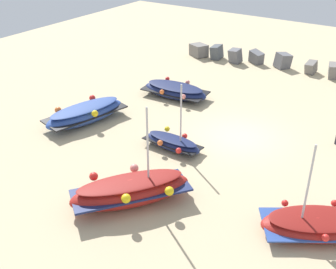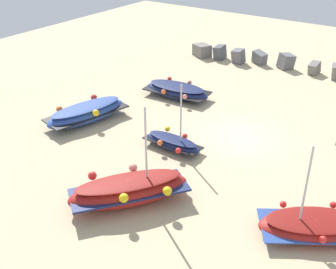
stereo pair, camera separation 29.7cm
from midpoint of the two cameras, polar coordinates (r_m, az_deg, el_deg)
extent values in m
plane|color=#C6B289|center=(21.99, 9.33, -0.29)|extent=(51.92, 51.92, 0.00)
ellipsoid|color=maroon|center=(16.85, -5.57, -7.70)|extent=(4.32, 4.92, 1.18)
cube|color=navy|center=(16.82, -5.58, -7.55)|extent=(4.20, 4.76, 0.21)
ellipsoid|color=maroon|center=(16.59, -5.65, -6.46)|extent=(3.76, 4.29, 0.28)
cylinder|color=#B7B7BC|center=(15.89, -3.33, -1.23)|extent=(0.08, 0.08, 3.03)
sphere|color=yellow|center=(16.13, -0.35, -7.70)|extent=(0.36, 0.36, 0.36)
sphere|color=#EA7F75|center=(17.50, -5.09, -4.57)|extent=(0.36, 0.36, 0.36)
sphere|color=yellow|center=(15.73, -6.26, -8.63)|extent=(0.36, 0.36, 0.36)
sphere|color=red|center=(17.27, -10.55, -5.62)|extent=(0.36, 0.36, 0.36)
ellipsoid|color=maroon|center=(16.30, 18.93, -11.58)|extent=(4.27, 3.60, 0.83)
cube|color=#2D4C9E|center=(16.28, 18.95, -11.48)|extent=(4.15, 3.53, 0.17)
ellipsoid|color=maroon|center=(16.11, 19.10, -10.74)|extent=(3.74, 3.14, 0.21)
cylinder|color=#B7B7BC|center=(15.05, 18.02, -6.26)|extent=(0.08, 0.08, 2.98)
sphere|color=red|center=(16.57, 15.08, -8.98)|extent=(0.26, 0.26, 0.26)
sphere|color=red|center=(15.48, 20.06, -13.05)|extent=(0.26, 0.26, 0.26)
sphere|color=red|center=(17.12, 21.18, -8.69)|extent=(0.26, 0.26, 0.26)
ellipsoid|color=navy|center=(26.19, 0.64, 5.90)|extent=(4.31, 1.94, 0.83)
cube|color=black|center=(26.18, 0.64, 5.98)|extent=(4.15, 1.98, 0.12)
ellipsoid|color=#151E45|center=(26.07, 0.64, 6.56)|extent=(3.80, 1.69, 0.17)
sphere|color=red|center=(27.38, -0.39, 7.56)|extent=(0.28, 0.28, 0.28)
sphere|color=orange|center=(25.52, -1.16, 5.80)|extent=(0.28, 0.28, 0.28)
sphere|color=#EA7F75|center=(26.68, 2.37, 7.10)|extent=(0.28, 0.28, 0.28)
sphere|color=#EA7F75|center=(24.84, 1.76, 5.16)|extent=(0.28, 0.28, 0.28)
ellipsoid|color=navy|center=(20.48, 0.21, -1.21)|extent=(3.09, 1.25, 0.67)
cube|color=black|center=(20.47, 0.21, -1.13)|extent=(2.97, 1.25, 0.13)
ellipsoid|color=#151E45|center=(20.36, 0.21, -0.59)|extent=(2.72, 1.07, 0.16)
cylinder|color=#B7B7BC|center=(19.44, 1.33, 2.86)|extent=(0.08, 0.08, 2.88)
sphere|color=red|center=(19.52, 1.01, -2.21)|extent=(0.27, 0.27, 0.27)
sphere|color=red|center=(20.73, 1.88, -0.22)|extent=(0.27, 0.27, 0.27)
sphere|color=orange|center=(20.03, -1.51, -1.15)|extent=(0.27, 0.27, 0.27)
sphere|color=yellow|center=(21.23, -0.52, 0.76)|extent=(0.27, 0.27, 0.27)
ellipsoid|color=#2D4C9E|center=(23.46, -11.49, 2.72)|extent=(2.73, 5.00, 0.94)
cube|color=black|center=(23.44, -11.50, 2.82)|extent=(2.75, 4.83, 0.08)
ellipsoid|color=navy|center=(23.30, -11.58, 3.59)|extent=(2.41, 4.40, 0.15)
sphere|color=orange|center=(23.65, -15.05, 3.23)|extent=(0.36, 0.36, 0.36)
sphere|color=yellow|center=(22.55, -10.28, 2.82)|extent=(0.36, 0.36, 0.36)
sphere|color=red|center=(24.60, -10.58, 4.88)|extent=(0.36, 0.36, 0.36)
cube|color=slate|center=(33.99, 3.94, 11.34)|extent=(1.71, 1.55, 1.00)
cube|color=#4C5156|center=(33.51, 6.37, 11.04)|extent=(0.89, 1.18, 1.12)
cube|color=slate|center=(32.68, 8.85, 10.47)|extent=(0.97, 0.95, 1.22)
cube|color=slate|center=(32.87, 11.64, 10.20)|extent=(1.30, 1.19, 1.14)
cube|color=slate|center=(32.33, 15.07, 9.64)|extent=(1.38, 1.34, 1.20)
cube|color=slate|center=(31.82, 18.58, 8.60)|extent=(0.71, 1.10, 1.01)
camera|label=1|loc=(0.15, -90.43, -0.23)|focal=44.91mm
camera|label=2|loc=(0.15, 89.57, 0.23)|focal=44.91mm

